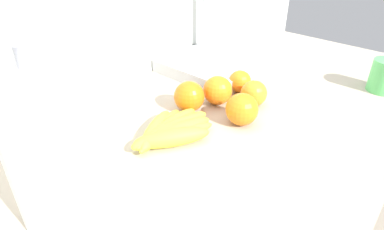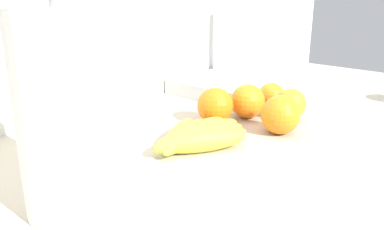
{
  "view_description": "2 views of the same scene",
  "coord_description": "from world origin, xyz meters",
  "px_view_note": "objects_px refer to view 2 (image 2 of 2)",
  "views": [
    {
      "loc": [
        -0.43,
        -0.44,
        1.35
      ],
      "look_at": [
        0.06,
        0.01,
        0.96
      ],
      "focal_mm": 30.67,
      "sensor_mm": 36.0,
      "label": 1
    },
    {
      "loc": [
        -0.53,
        -0.43,
        1.21
      ],
      "look_at": [
        0.02,
        0.06,
        0.96
      ],
      "focal_mm": 37.0,
      "sensor_mm": 36.0,
      "label": 2
    }
  ],
  "objects_px": {
    "banana_bunch": "(195,137)",
    "orange_center": "(280,115)",
    "orange_right": "(290,104)",
    "sink_basin": "(250,81)",
    "paper_towel_roll": "(69,115)",
    "orange_far_right": "(271,96)",
    "orange_back_left": "(247,101)",
    "orange_front": "(215,106)"
  },
  "relations": [
    {
      "from": "orange_back_left",
      "to": "orange_far_right",
      "type": "bearing_deg",
      "value": -1.21
    },
    {
      "from": "orange_right",
      "to": "paper_towel_roll",
      "type": "distance_m",
      "value": 0.55
    },
    {
      "from": "paper_towel_roll",
      "to": "sink_basin",
      "type": "relative_size",
      "value": 0.7
    },
    {
      "from": "banana_bunch",
      "to": "orange_right",
      "type": "xyz_separation_m",
      "value": [
        0.27,
        -0.05,
        0.02
      ]
    },
    {
      "from": "orange_back_left",
      "to": "sink_basin",
      "type": "relative_size",
      "value": 0.19
    },
    {
      "from": "orange_center",
      "to": "sink_basin",
      "type": "xyz_separation_m",
      "value": [
        0.28,
        0.26,
        -0.02
      ]
    },
    {
      "from": "orange_back_left",
      "to": "orange_front",
      "type": "height_order",
      "value": "orange_front"
    },
    {
      "from": "orange_right",
      "to": "orange_front",
      "type": "relative_size",
      "value": 0.88
    },
    {
      "from": "orange_center",
      "to": "paper_towel_roll",
      "type": "distance_m",
      "value": 0.45
    },
    {
      "from": "banana_bunch",
      "to": "orange_front",
      "type": "relative_size",
      "value": 2.73
    },
    {
      "from": "banana_bunch",
      "to": "orange_back_left",
      "type": "height_order",
      "value": "orange_back_left"
    },
    {
      "from": "banana_bunch",
      "to": "orange_center",
      "type": "height_order",
      "value": "orange_center"
    },
    {
      "from": "banana_bunch",
      "to": "orange_center",
      "type": "xyz_separation_m",
      "value": [
        0.17,
        -0.08,
        0.02
      ]
    },
    {
      "from": "banana_bunch",
      "to": "orange_front",
      "type": "height_order",
      "value": "orange_front"
    },
    {
      "from": "banana_bunch",
      "to": "orange_far_right",
      "type": "xyz_separation_m",
      "value": [
        0.31,
        0.02,
        0.01
      ]
    },
    {
      "from": "banana_bunch",
      "to": "orange_right",
      "type": "bearing_deg",
      "value": -11.12
    },
    {
      "from": "banana_bunch",
      "to": "orange_front",
      "type": "bearing_deg",
      "value": 23.02
    },
    {
      "from": "orange_center",
      "to": "paper_towel_roll",
      "type": "xyz_separation_m",
      "value": [
        -0.44,
        0.06,
        0.09
      ]
    },
    {
      "from": "sink_basin",
      "to": "orange_front",
      "type": "bearing_deg",
      "value": -159.34
    },
    {
      "from": "orange_far_right",
      "to": "orange_front",
      "type": "relative_size",
      "value": 0.8
    },
    {
      "from": "banana_bunch",
      "to": "orange_front",
      "type": "distance_m",
      "value": 0.14
    },
    {
      "from": "orange_back_left",
      "to": "paper_towel_roll",
      "type": "height_order",
      "value": "paper_towel_roll"
    },
    {
      "from": "banana_bunch",
      "to": "orange_right",
      "type": "distance_m",
      "value": 0.27
    },
    {
      "from": "banana_bunch",
      "to": "orange_far_right",
      "type": "bearing_deg",
      "value": 4.1
    },
    {
      "from": "orange_front",
      "to": "orange_center",
      "type": "xyz_separation_m",
      "value": [
        0.04,
        -0.14,
        -0.0
      ]
    },
    {
      "from": "orange_far_right",
      "to": "paper_towel_roll",
      "type": "relative_size",
      "value": 0.22
    },
    {
      "from": "banana_bunch",
      "to": "orange_back_left",
      "type": "bearing_deg",
      "value": 6.63
    },
    {
      "from": "orange_center",
      "to": "banana_bunch",
      "type": "bearing_deg",
      "value": 153.51
    },
    {
      "from": "orange_far_right",
      "to": "orange_front",
      "type": "bearing_deg",
      "value": 169.53
    },
    {
      "from": "orange_right",
      "to": "paper_towel_roll",
      "type": "bearing_deg",
      "value": 177.11
    },
    {
      "from": "paper_towel_roll",
      "to": "orange_center",
      "type": "bearing_deg",
      "value": -7.56
    },
    {
      "from": "orange_far_right",
      "to": "orange_back_left",
      "type": "bearing_deg",
      "value": 178.79
    },
    {
      "from": "paper_towel_roll",
      "to": "sink_basin",
      "type": "xyz_separation_m",
      "value": [
        0.72,
        0.2,
        -0.11
      ]
    },
    {
      "from": "orange_center",
      "to": "orange_front",
      "type": "bearing_deg",
      "value": 105.01
    },
    {
      "from": "orange_right",
      "to": "orange_front",
      "type": "xyz_separation_m",
      "value": [
        -0.14,
        0.11,
        0.0
      ]
    },
    {
      "from": "sink_basin",
      "to": "orange_center",
      "type": "bearing_deg",
      "value": -137.35
    },
    {
      "from": "orange_far_right",
      "to": "orange_front",
      "type": "height_order",
      "value": "orange_front"
    },
    {
      "from": "orange_right",
      "to": "orange_center",
      "type": "height_order",
      "value": "orange_center"
    },
    {
      "from": "orange_right",
      "to": "sink_basin",
      "type": "distance_m",
      "value": 0.29
    },
    {
      "from": "orange_front",
      "to": "orange_back_left",
      "type": "bearing_deg",
      "value": -21.47
    },
    {
      "from": "orange_back_left",
      "to": "banana_bunch",
      "type": "bearing_deg",
      "value": -173.37
    },
    {
      "from": "orange_right",
      "to": "orange_far_right",
      "type": "relative_size",
      "value": 1.09
    }
  ]
}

